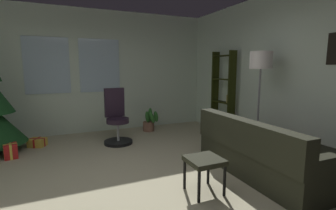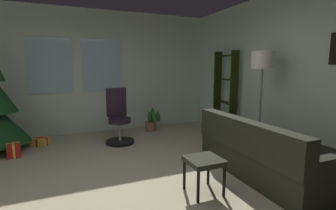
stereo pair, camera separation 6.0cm
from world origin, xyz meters
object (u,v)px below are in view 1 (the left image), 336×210
Objects in this scene: couch at (274,156)px; gift_box_gold at (37,142)px; gift_box_red at (11,151)px; bookshelf at (223,99)px; floor_lamp at (261,68)px; footstool at (204,163)px; office_chair at (117,122)px; potted_plant at (150,122)px.

gift_box_gold is at bearing 138.39° from couch.
bookshelf is at bearing -3.86° from gift_box_red.
footstool is at bearing -154.49° from floor_lamp.
couch is 4.17m from gift_box_red.
gift_box_gold is (-1.99, 2.81, -0.29)m from footstool.
footstool is 0.25× the size of floor_lamp.
bookshelf reaches higher than office_chair.
footstool is at bearing -97.35° from potted_plant.
floor_lamp reaches higher than potted_plant.
couch is 2.93m from office_chair.
gift_box_gold is (0.36, 0.51, -0.04)m from gift_box_red.
bookshelf is (2.26, -0.40, 0.38)m from office_chair.
floor_lamp is (3.49, -2.09, 1.42)m from gift_box_gold.
bookshelf is (1.74, 2.02, 0.44)m from footstool.
couch is 1.08× the size of bookshelf.
bookshelf is 1.05× the size of floor_lamp.
footstool is 1.21× the size of gift_box_gold.
couch is 1.16m from footstool.
floor_lamp reaches higher than gift_box_red.
gift_box_gold is at bearing 149.07° from floor_lamp.
couch is at bearing -41.61° from gift_box_gold.
gift_box_red is at bearing 176.14° from bookshelf.
couch is at bearing -116.87° from floor_lamp.
bookshelf is 1.49m from floor_lamp.
couch is 7.45× the size of gift_box_red.
footstool reaches higher than gift_box_red.
bookshelf reaches higher than footstool.
gift_box_red is (-2.34, 2.30, -0.25)m from footstool.
potted_plant is (2.38, 0.23, 0.14)m from gift_box_gold.
office_chair is (1.46, -0.39, 0.35)m from gift_box_gold.
gift_box_red is 1.85m from office_chair.
gift_box_red is 0.24× the size of office_chair.
bookshelf is at bearing -37.20° from potted_plant.
gift_box_gold is 3.88m from bookshelf.
bookshelf reaches higher than gift_box_gold.
gift_box_gold is 4.31m from floor_lamp.
bookshelf is at bearing -10.03° from office_chair.
couch reaches higher than gift_box_gold.
couch reaches higher than footstool.
bookshelf is at bearing 79.77° from floor_lamp.
gift_box_red is 4.15m from bookshelf.
bookshelf is at bearing 49.25° from footstool.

